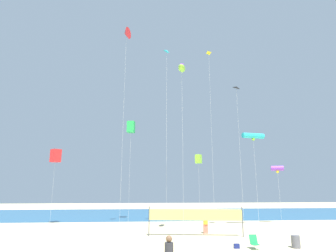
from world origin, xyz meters
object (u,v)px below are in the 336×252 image
kite_violet_tube (277,169)px  kite_lime_box (198,159)px  kite_green_box (131,127)px  folding_beach_chair (254,242)px  kite_red_delta (126,34)px  kite_yellow_diamond (209,59)px  volleyball_net (195,216)px  kite_cyan_tube (253,136)px  kite_lime_inflatable (182,69)px  beachgoer_mustard_shirt (206,223)px  kite_cyan_diamond (167,55)px  kite_black_diamond (237,89)px  kite_red_box (56,156)px  beach_handbag (237,246)px  trash_barrel (296,242)px

kite_violet_tube → kite_lime_box: bearing=154.3°
kite_green_box → folding_beach_chair: bearing=-59.1°
folding_beach_chair → kite_red_delta: size_ratio=0.04×
kite_green_box → kite_yellow_diamond: size_ratio=0.60×
volleyball_net → kite_violet_tube: bearing=31.6°
kite_violet_tube → kite_cyan_tube: size_ratio=0.66×
volleyball_net → kite_yellow_diamond: size_ratio=0.39×
kite_lime_inflatable → kite_cyan_tube: 10.97m
kite_yellow_diamond → beachgoer_mustard_shirt: bearing=-112.3°
volleyball_net → kite_lime_box: size_ratio=0.97×
folding_beach_chair → kite_violet_tube: 15.12m
kite_cyan_diamond → kite_black_diamond: size_ratio=1.35×
kite_violet_tube → kite_red_box: bearing=177.8°
kite_lime_inflatable → beach_handbag: bearing=-56.1°
beachgoer_mustard_shirt → kite_lime_inflatable: bearing=-13.9°
trash_barrel → kite_cyan_tube: 13.03m
beachgoer_mustard_shirt → kite_violet_tube: kite_violet_tube is taller
kite_lime_inflatable → folding_beach_chair: bearing=-49.1°
folding_beach_chair → kite_black_diamond: size_ratio=0.06×
kite_green_box → kite_cyan_tube: bearing=-24.4°
beach_handbag → kite_yellow_diamond: kite_yellow_diamond is taller
trash_barrel → kite_green_box: kite_green_box is taller
kite_green_box → kite_lime_inflatable: 12.46m
kite_violet_tube → kite_red_box: size_ratio=0.79×
trash_barrel → folding_beach_chair: bearing=-177.9°
kite_cyan_tube → kite_lime_inflatable: bearing=-150.5°
kite_lime_box → kite_red_delta: (-9.05, -7.11, 13.03)m
kite_yellow_diamond → kite_black_diamond: bearing=-68.7°
trash_barrel → volleyball_net: 7.89m
kite_red_box → kite_lime_inflatable: bearing=-30.8°
kite_red_delta → kite_lime_inflatable: size_ratio=1.38×
folding_beach_chair → kite_red_box: size_ratio=0.11×
beach_handbag → kite_black_diamond: size_ratio=0.03×
kite_red_delta → kite_green_box: 11.39m
trash_barrel → kite_red_delta: kite_red_delta is taller
beach_handbag → kite_cyan_tube: kite_cyan_tube is taller
kite_red_box → kite_red_delta: bearing=-27.6°
kite_lime_box → kite_yellow_diamond: (0.78, -4.34, 11.71)m
kite_red_delta → kite_violet_tube: 22.83m
beach_handbag → kite_lime_box: 17.13m
folding_beach_chair → kite_red_delta: kite_red_delta is taller
folding_beach_chair → trash_barrel: 2.93m
kite_lime_inflatable → kite_black_diamond: kite_lime_inflatable is taller
folding_beach_chair → kite_red_delta: 23.93m
beachgoer_mustard_shirt → kite_lime_box: kite_lime_box is taller
folding_beach_chair → kite_green_box: kite_green_box is taller
kite_red_delta → kite_yellow_diamond: kite_red_delta is taller
kite_violet_tube → kite_green_box: bearing=167.3°
trash_barrel → beach_handbag: bearing=177.4°
folding_beach_chair → kite_cyan_tube: 13.66m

